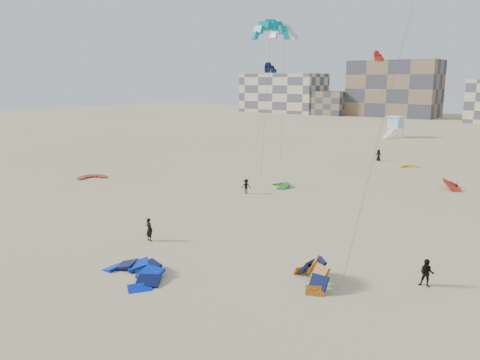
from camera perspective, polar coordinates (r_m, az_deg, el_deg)
The scene contains 19 objects.
ground at distance 33.43m, azimuth -10.67°, elevation -8.94°, with size 320.00×320.00×0.00m, color #C7B885.
kite_ground_blue at distance 30.23m, azimuth -12.87°, elevation -11.37°, with size 4.67×4.79×1.16m, color #0028EC, non-canonical shape.
kite_ground_orange at distance 28.88m, azimuth 8.65°, elevation -12.35°, with size 3.52×2.55×2.42m, color orange, non-canonical shape.
kite_ground_red at distance 60.60m, azimuth -17.58°, elevation 0.24°, with size 3.17×3.36×0.42m, color #BB2E0E, non-canonical shape.
kite_ground_green at distance 53.21m, azimuth 4.91°, elevation -0.83°, with size 2.85×2.95×0.84m, color #1F7718, non-canonical shape.
kite_ground_red_far at distance 57.21m, azimuth 24.40°, elevation -0.97°, with size 3.24×3.03×1.62m, color #BB2E0E, non-canonical shape.
kite_ground_yellow at distance 68.95m, azimuth 19.81°, elevation 1.48°, with size 2.67×2.80×0.53m, color yellow, non-canonical shape.
kitesurfer_main at distance 35.95m, azimuth -11.01°, elevation -5.94°, with size 0.65×0.42×1.77m, color black.
kitesurfer_b at distance 29.90m, azimuth 21.81°, elevation -10.50°, with size 0.81×0.63×1.67m, color black.
kitesurfer_c at distance 49.69m, azimuth 0.75°, elevation -0.78°, with size 1.02×0.59×1.58m, color black.
kitesurfer_e at distance 72.94m, azimuth 16.52°, elevation 2.93°, with size 0.83×0.54×1.71m, color black.
kite_fly_teal_a at distance 48.52m, azimuth 3.76°, elevation 17.56°, with size 5.09×5.11×16.94m.
kite_fly_grey at distance 65.33m, azimuth 5.38°, elevation 17.37°, with size 5.25×5.19×18.47m.
kite_fly_navy at distance 81.87m, azimuth 3.69°, elevation 13.39°, with size 3.95×5.93×14.05m.
kite_fly_red at distance 84.32m, azimuth 16.51°, elevation 14.18°, with size 4.06×4.53×16.05m.
lifeguard_tower_far at distance 104.12m, azimuth 18.39°, elevation 6.17°, with size 3.51×6.23×4.39m.
condo_west_a at distance 177.40m, azimuth 5.30°, elevation 10.51°, with size 30.00×15.00×14.00m, color beige.
condo_west_b at distance 163.75m, azimuth 18.27°, elevation 10.53°, with size 28.00×14.00×18.00m, color #7D644B.
condo_fill_left at distance 166.06m, azimuth 10.86°, elevation 9.20°, with size 12.00×10.00×8.00m, color #7D644B.
Camera 1 is at (23.30, -20.80, 11.90)m, focal length 35.00 mm.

